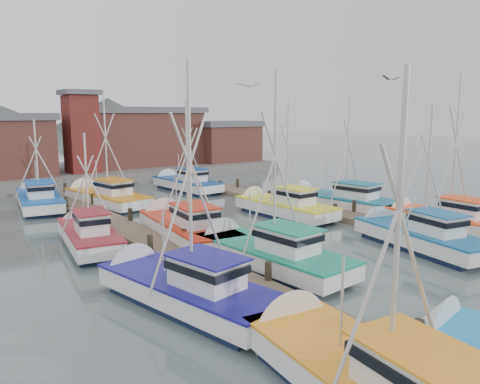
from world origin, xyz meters
TOP-DOWN VIEW (x-y plane):
  - ground at (0.00, 0.00)m, footprint 260.00×260.00m
  - dock_left at (-7.00, 4.04)m, footprint 2.30×46.00m
  - dock_right at (7.00, 4.04)m, footprint 2.30×46.00m
  - quay at (0.00, 37.00)m, footprint 44.00×16.00m
  - shed_center at (6.00, 37.00)m, footprint 14.84×9.54m
  - shed_right at (17.00, 34.00)m, footprint 8.48×6.36m
  - lookout_tower at (-2.00, 33.00)m, footprint 3.60×3.60m
  - boat_2 at (-9.13, -9.55)m, footprint 4.10×9.63m
  - boat_4 at (-4.28, 0.38)m, footprint 4.00×9.30m
  - boat_5 at (4.52, -2.07)m, footprint 4.23×8.94m
  - boat_6 at (-9.77, -1.18)m, footprint 4.24×9.22m
  - boat_7 at (9.35, -0.79)m, footprint 4.13×8.49m
  - boat_8 at (-4.69, 7.33)m, footprint 4.09×9.73m
  - boat_9 at (4.01, 8.46)m, footprint 3.60×8.81m
  - boat_10 at (-9.89, 8.93)m, footprint 3.53×8.07m
  - boat_11 at (9.13, 7.57)m, footprint 4.28×9.91m
  - boat_12 at (-4.73, 20.09)m, footprint 4.20×9.81m
  - boat_13 at (4.22, 22.59)m, footprint 3.35×8.99m
  - boat_14 at (-9.18, 22.27)m, footprint 4.22×9.55m
  - gull_near at (1.16, -2.44)m, footprint 1.55×0.65m
  - gull_far at (-0.87, 5.98)m, footprint 1.52×0.66m

SIDE VIEW (x-z plane):
  - ground at x=0.00m, z-range 0.00..0.00m
  - dock_left at x=-7.00m, z-range -0.54..0.96m
  - dock_right at x=7.00m, z-range -0.54..0.96m
  - quay at x=0.00m, z-range 0.00..1.20m
  - boat_10 at x=-9.89m, z-range -2.77..4.13m
  - boat_14 at x=-9.18m, z-range -3.20..4.55m
  - boat_13 at x=4.22m, z-range -3.45..4.80m
  - boat_5 at x=4.52m, z-range -3.55..4.91m
  - boat_8 at x=-4.69m, z-range -3.80..5.16m
  - boat_9 at x=4.01m, z-range -3.81..5.17m
  - boat_2 at x=-9.13m, z-range -3.90..5.27m
  - boat_11 at x=9.13m, z-range -4.12..5.49m
  - boat_12 at x=-4.73m, z-range -4.33..5.70m
  - boat_4 at x=-4.28m, z-range -4.34..5.71m
  - boat_6 at x=-9.77m, z-range -4.30..5.67m
  - boat_7 at x=9.35m, z-range -4.55..5.93m
  - shed_right at x=17.00m, z-range 1.24..6.44m
  - shed_center at x=6.00m, z-range 1.24..8.14m
  - lookout_tower at x=-2.00m, z-range 1.30..9.80m
  - gull_far at x=-0.87m, z-range 8.83..9.07m
  - gull_near at x=1.16m, z-range 8.85..9.09m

